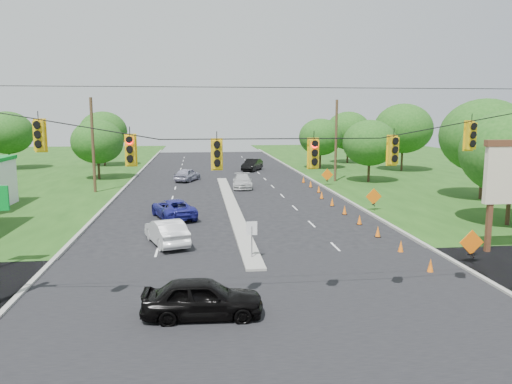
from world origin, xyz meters
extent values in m
plane|color=black|center=(0.00, 0.00, 0.00)|extent=(160.00, 160.00, 0.00)
cube|color=black|center=(0.00, 0.00, 0.00)|extent=(160.00, 14.00, 0.02)
cube|color=gray|center=(-10.10, 30.00, 0.00)|extent=(0.25, 110.00, 0.16)
cube|color=gray|center=(10.10, 30.00, 0.00)|extent=(0.25, 110.00, 0.16)
cube|color=gray|center=(0.00, 21.00, 0.00)|extent=(1.00, 34.00, 0.18)
cylinder|color=gray|center=(0.00, 6.00, 0.90)|extent=(0.06, 0.06, 1.80)
cube|color=white|center=(0.00, 6.00, 1.70)|extent=(0.55, 0.04, 0.70)
cylinder|color=black|center=(0.00, -1.00, 7.00)|extent=(24.00, 0.04, 0.04)
cube|color=yellow|center=(-8.00, -1.00, 6.75)|extent=(0.34, 0.24, 1.00)
cube|color=yellow|center=(-5.00, -1.00, 6.22)|extent=(0.34, 0.24, 1.00)
cube|color=yellow|center=(-2.00, -1.00, 6.05)|extent=(0.34, 0.24, 1.00)
cube|color=yellow|center=(1.50, -1.00, 6.05)|extent=(0.34, 0.24, 1.00)
cube|color=yellow|center=(4.50, -1.00, 6.14)|extent=(0.34, 0.24, 1.00)
cube|color=yellow|center=(7.50, -1.00, 6.66)|extent=(0.34, 0.24, 1.00)
cylinder|color=#422D1C|center=(-12.50, 30.00, 4.50)|extent=(0.28, 0.28, 9.00)
cylinder|color=#422D1C|center=(12.50, 35.00, 4.50)|extent=(0.28, 0.28, 9.00)
cube|color=#59331E|center=(12.90, 6.00, 2.20)|extent=(0.25, 0.25, 4.40)
cube|color=beige|center=(14.00, 6.00, 4.30)|extent=(3.00, 0.35, 3.20)
cone|color=orange|center=(8.21, 3.00, 0.35)|extent=(0.32, 0.32, 0.70)
cone|color=orange|center=(8.21, 6.50, 0.35)|extent=(0.32, 0.32, 0.70)
cone|color=orange|center=(8.21, 10.00, 0.35)|extent=(0.32, 0.32, 0.70)
cone|color=orange|center=(8.21, 13.50, 0.35)|extent=(0.32, 0.32, 0.70)
cone|color=orange|center=(8.21, 17.00, 0.35)|extent=(0.32, 0.32, 0.70)
cone|color=orange|center=(8.21, 20.50, 0.35)|extent=(0.32, 0.32, 0.70)
cone|color=orange|center=(8.21, 24.00, 0.35)|extent=(0.32, 0.32, 0.70)
cone|color=orange|center=(8.81, 27.50, 0.35)|extent=(0.32, 0.32, 0.70)
cone|color=orange|center=(8.81, 31.00, 0.35)|extent=(0.32, 0.32, 0.70)
cone|color=orange|center=(8.81, 34.50, 0.35)|extent=(0.32, 0.32, 0.70)
cube|color=black|center=(10.80, 4.00, 0.55)|extent=(0.06, 0.58, 0.26)
cube|color=black|center=(10.80, 4.00, 0.55)|extent=(0.06, 0.58, 0.26)
cube|color=orange|center=(10.80, 4.00, 1.15)|extent=(1.27, 0.05, 1.27)
cube|color=black|center=(10.80, 18.00, 0.55)|extent=(0.06, 0.58, 0.26)
cube|color=black|center=(10.80, 18.00, 0.55)|extent=(0.06, 0.58, 0.26)
cube|color=orange|center=(10.80, 18.00, 1.15)|extent=(1.27, 0.05, 1.27)
cube|color=black|center=(10.80, 32.00, 0.55)|extent=(0.06, 0.58, 0.26)
cube|color=black|center=(10.80, 32.00, 0.55)|extent=(0.06, 0.58, 0.26)
cube|color=orange|center=(10.80, 32.00, 1.15)|extent=(1.27, 0.05, 1.27)
cylinder|color=black|center=(-28.00, 52.00, 1.44)|extent=(0.28, 0.28, 2.88)
ellipsoid|color=#194C14|center=(-28.00, 52.00, 4.96)|extent=(6.72, 6.72, 5.76)
cylinder|color=black|center=(-14.00, 40.00, 1.26)|extent=(0.28, 0.28, 2.52)
ellipsoid|color=#194C14|center=(-14.00, 40.00, 4.34)|extent=(5.88, 5.88, 5.04)
cylinder|color=black|center=(-16.00, 55.00, 1.44)|extent=(0.28, 0.28, 2.88)
ellipsoid|color=#194C14|center=(-16.00, 55.00, 4.96)|extent=(6.72, 6.72, 5.76)
cylinder|color=black|center=(18.00, 12.00, 1.44)|extent=(0.28, 0.28, 2.88)
cylinder|color=black|center=(22.00, 22.00, 1.62)|extent=(0.28, 0.28, 3.24)
ellipsoid|color=#194C14|center=(22.00, 22.00, 5.58)|extent=(7.56, 7.56, 6.48)
cylinder|color=black|center=(16.00, 34.00, 1.26)|extent=(0.28, 0.28, 2.52)
ellipsoid|color=#194C14|center=(16.00, 34.00, 4.34)|extent=(5.88, 5.88, 5.04)
cylinder|color=black|center=(24.00, 44.00, 1.62)|extent=(0.28, 0.28, 3.24)
ellipsoid|color=#194C14|center=(24.00, 44.00, 5.58)|extent=(7.56, 7.56, 6.48)
cylinder|color=black|center=(20.00, 55.00, 1.44)|extent=(0.28, 0.28, 2.88)
ellipsoid|color=#194C14|center=(20.00, 55.00, 4.96)|extent=(6.72, 6.72, 5.76)
cylinder|color=black|center=(14.00, 48.00, 1.26)|extent=(0.28, 0.28, 2.52)
ellipsoid|color=#194C14|center=(14.00, 48.00, 4.34)|extent=(5.88, 5.88, 5.04)
imported|color=black|center=(-2.60, -1.04, 0.76)|extent=(4.53, 1.97, 1.52)
imported|color=silver|center=(-4.55, 9.76, 0.74)|extent=(2.93, 4.78, 1.49)
imported|color=navy|center=(-4.49, 17.13, 0.71)|extent=(3.80, 5.57, 1.42)
imported|color=silver|center=(1.80, 31.38, 0.69)|extent=(2.27, 4.86, 1.37)
imported|color=#9492AA|center=(-3.87, 37.29, 0.74)|extent=(3.30, 4.66, 1.47)
imported|color=black|center=(4.50, 46.83, 0.79)|extent=(3.41, 5.04, 1.57)
camera|label=1|loc=(-2.68, -18.70, 7.49)|focal=35.00mm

